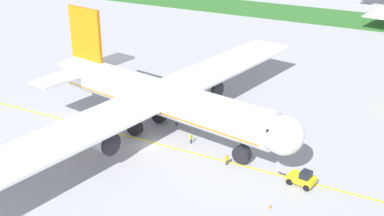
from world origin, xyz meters
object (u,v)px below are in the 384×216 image
Objects in this scene: airliner_foreground at (158,97)px; ground_crew_wingwalker_starboard at (191,138)px; traffic_cone_starboard_wing at (13,166)px; traffic_cone_port_wing at (270,206)px; pushback_tug at (302,178)px; ground_crew_marshaller_front at (177,121)px; ground_crew_wingwalker_port at (227,159)px.

ground_crew_wingwalker_starboard is (6.68, -0.99, -5.42)m from airliner_foreground.
traffic_cone_starboard_wing is (-19.72, -19.08, -0.76)m from ground_crew_wingwalker_starboard.
airliner_foreground is at bearing 56.98° from traffic_cone_starboard_wing.
traffic_cone_port_wing is at bearing -26.22° from airliner_foreground.
pushback_tug reaches higher than traffic_cone_port_wing.
pushback_tug is 9.71× the size of traffic_cone_starboard_wing.
ground_crew_marshaller_front is at bearing 58.54° from traffic_cone_starboard_wing.
pushback_tug is at bearing 21.63° from traffic_cone_starboard_wing.
traffic_cone_port_wing is at bearing -34.19° from ground_crew_marshaller_front.
ground_crew_wingwalker_port is 2.94× the size of traffic_cone_port_wing.
ground_crew_marshaller_front is 6.95m from ground_crew_wingwalker_starboard.
airliner_foreground is 6.67m from ground_crew_marshaller_front.
ground_crew_wingwalker_starboard reaches higher than traffic_cone_port_wing.
ground_crew_marshaller_front is at bearing 139.30° from ground_crew_wingwalker_starboard.
ground_crew_wingwalker_starboard is at bearing 155.77° from ground_crew_wingwalker_port.
traffic_cone_port_wing is (24.12, -11.88, -6.18)m from airliner_foreground.
airliner_foreground is 47.51× the size of ground_crew_wingwalker_starboard.
ground_crew_wingwalker_port reaches higher than ground_crew_marshaller_front.
airliner_foreground is 140.56× the size of traffic_cone_port_wing.
pushback_tug is at bearing -10.36° from ground_crew_wingwalker_starboard.
ground_crew_wingwalker_port is 15.52m from ground_crew_marshaller_front.
ground_crew_wingwalker_port is 2.94× the size of traffic_cone_starboard_wing.
pushback_tug reaches higher than traffic_cone_starboard_wing.
ground_crew_wingwalker_starboard is (-19.44, 3.55, 0.05)m from pushback_tug.
traffic_cone_port_wing is at bearing -32.00° from ground_crew_wingwalker_starboard.
airliner_foreground reaches higher than pushback_tug.
ground_crew_wingwalker_port is 0.99× the size of ground_crew_wingwalker_starboard.
ground_crew_wingwalker_port is at bearing -24.23° from ground_crew_wingwalker_starboard.
ground_crew_wingwalker_starboard is 2.96× the size of traffic_cone_starboard_wing.
ground_crew_wingwalker_port reaches higher than traffic_cone_starboard_wing.
ground_crew_wingwalker_starboard is 27.46m from traffic_cone_starboard_wing.
ground_crew_wingwalker_starboard is at bearing -40.70° from ground_crew_marshaller_front.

